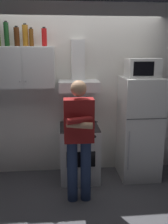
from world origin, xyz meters
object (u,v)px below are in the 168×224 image
Objects in this scene: person_standing at (79,138)px; bottle_beer_brown at (31,37)px; upper_cabinet at (24,67)px; cooking_pot at (89,124)px; refrigerator at (139,128)px; range_hood at (78,77)px; bottle_rum_dark at (17,37)px; microwave at (142,68)px; bottle_soda_red at (44,37)px; bottle_liquor_amber at (25,36)px; stove_oven at (79,152)px; bottle_wine_green at (6,34)px.

bottle_beer_brown is at bearing 129.78° from person_standing.
bottle_beer_brown reaches higher than upper_cabinet.
refrigerator is at bearing 8.32° from cooking_pot.
range_hood is 1.05m from bottle_rum_dark.
bottle_beer_brown reaches higher than refrigerator.
refrigerator is 3.33× the size of microwave.
bottle_beer_brown is at bearing 179.14° from bottle_soda_red.
bottle_soda_red reaches higher than cooking_pot.
bottle_rum_dark is at bearing -153.05° from bottle_liquor_amber.
person_standing is 6.28× the size of bottle_beer_brown.
stove_oven is at bearing -7.35° from bottle_rum_dark.
bottle_beer_brown is at bearing 174.98° from refrigerator.
person_standing is (-1.00, -0.62, -0.84)m from microwave.
bottle_soda_red is (0.19, -0.00, 0.00)m from bottle_beer_brown.
upper_cabinet is at bearing 165.27° from cooking_pot.
cooking_pot is at bearing -11.93° from bottle_wine_green.
bottle_beer_brown is (-0.62, 0.75, 1.27)m from person_standing.
bottle_soda_red reaches higher than bottle_beer_brown.
upper_cabinet reaches higher than refrigerator.
range_hood is at bearing 173.54° from microwave.
range_hood reaches higher than person_standing.
refrigerator is 2.00m from bottle_soda_red.
bottle_soda_red is at bearing 175.17° from microwave.
range_hood is at bearing -1.64° from bottle_soda_red.
stove_oven is 0.53× the size of person_standing.
person_standing is 0.52m from cooking_pot.
bottle_beer_brown is (-0.80, 0.26, 1.25)m from cooking_pot.
bottle_rum_dark reaches higher than bottle_beer_brown.
stove_oven is at bearing -12.02° from bottle_beer_brown.
cooking_pot is 1.42m from bottle_soda_red.
stove_oven is 3.26× the size of bottle_soda_red.
upper_cabinet is 3.36× the size of bottle_soda_red.
bottle_beer_brown reaches higher than range_hood.
stove_oven is 2.77× the size of bottle_liquor_amber.
microwave is 1.51m from bottle_soda_red.
bottle_wine_green is (-0.34, -0.02, 0.04)m from bottle_beer_brown.
cooking_pot is at bearing -170.43° from microwave.
upper_cabinet is 0.44m from bottle_rum_dark.
bottle_rum_dark is (0.14, -0.01, -0.03)m from bottle_wine_green.
bottle_rum_dark is at bearing -171.20° from bottle_beer_brown.
upper_cabinet is 0.56× the size of refrigerator.
microwave is 1.16m from cooking_pot.
bottle_beer_brown is (-1.62, 0.12, 0.43)m from microwave.
bottle_liquor_amber is at bearing 167.36° from stove_oven.
bottle_wine_green reaches higher than bottle_liquor_amber.
bottle_soda_red is at bearing -0.86° from bottle_beer_brown.
stove_oven is 3.18× the size of cooking_pot.
refrigerator is 6.13× the size of bottle_beer_brown.
bottle_liquor_amber reaches higher than microwave.
bottle_soda_red is at bearing 4.17° from bottle_rum_dark.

